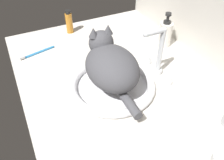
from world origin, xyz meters
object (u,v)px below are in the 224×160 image
object	(u,v)px
faucet	(158,57)
amber_bottle	(69,22)
sink_basin	(112,85)
cat	(110,64)
toothbrush	(36,53)
soap_pump_bottle	(165,34)

from	to	relation	value
faucet	amber_bottle	distance (cm)	55.24
sink_basin	amber_bottle	size ratio (longest dim) A/B	2.73
sink_basin	cat	xyz separation A→B (cm)	(-1.70, 0.05, 9.34)
amber_bottle	toothbrush	distance (cm)	25.72
faucet	toothbrush	size ratio (longest dim) A/B	1.24
soap_pump_bottle	cat	bearing A→B (deg)	-67.28
faucet	cat	size ratio (longest dim) A/B	0.59
faucet	cat	xyz separation A→B (cm)	(-1.70, -20.77, 2.10)
cat	amber_bottle	world-z (taller)	cat
amber_bottle	sink_basin	bearing A→B (deg)	0.87
cat	amber_bottle	distance (cm)	49.31
amber_bottle	soap_pump_bottle	distance (cm)	50.69
sink_basin	soap_pump_bottle	world-z (taller)	soap_pump_bottle
cat	toothbrush	size ratio (longest dim) A/B	2.09
soap_pump_bottle	amber_bottle	bearing A→B (deg)	-131.34
faucet	soap_pump_bottle	world-z (taller)	faucet
cat	soap_pump_bottle	xyz separation A→B (cm)	(-15.59, 37.23, -4.25)
toothbrush	cat	bearing A→B (deg)	31.81
cat	toothbrush	xyz separation A→B (cm)	(-35.67, -22.13, -10.13)
sink_basin	toothbrush	bearing A→B (deg)	-149.43
faucet	soap_pump_bottle	size ratio (longest dim) A/B	1.26
faucet	amber_bottle	xyz separation A→B (cm)	(-50.77, -21.59, -2.73)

